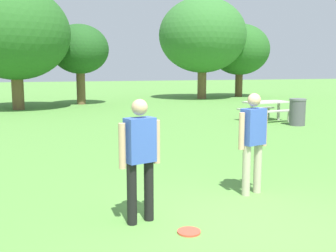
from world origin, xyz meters
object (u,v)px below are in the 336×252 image
(person_thrower, at_px, (253,137))
(tree_back_left, at_px, (240,50))
(frisbee, at_px, (189,232))
(tree_slender_mid, at_px, (202,36))
(tree_broad_center, at_px, (15,33))
(trash_can_beside_table, at_px, (297,112))
(person_catcher, at_px, (140,153))
(picnic_table_near, at_px, (266,107))
(tree_far_right, at_px, (80,50))

(person_thrower, bearing_deg, tree_back_left, 61.07)
(frisbee, bearing_deg, tree_slender_mid, 65.34)
(person_thrower, distance_m, tree_broad_center, 16.25)
(trash_can_beside_table, bearing_deg, person_catcher, -138.34)
(person_thrower, distance_m, picnic_table_near, 9.36)
(picnic_table_near, relative_size, tree_far_right, 0.41)
(frisbee, distance_m, tree_far_right, 18.93)
(tree_slender_mid, bearing_deg, picnic_table_near, -102.00)
(person_catcher, distance_m, tree_slender_mid, 22.14)
(tree_far_right, distance_m, tree_back_left, 11.88)
(frisbee, height_order, tree_far_right, tree_far_right)
(person_catcher, xyz_separation_m, tree_broad_center, (-1.83, 16.10, 2.77))
(picnic_table_near, distance_m, tree_back_left, 13.92)
(person_thrower, xyz_separation_m, tree_far_right, (-0.52, 17.56, 2.13))
(person_catcher, relative_size, frisbee, 5.61)
(person_catcher, relative_size, tree_back_left, 0.32)
(frisbee, xyz_separation_m, tree_slender_mid, (9.25, 20.16, 4.18))
(tree_back_left, bearing_deg, trash_can_beside_table, -111.38)
(frisbee, bearing_deg, tree_back_left, 59.14)
(tree_far_right, bearing_deg, tree_broad_center, -148.80)
(tree_broad_center, bearing_deg, person_catcher, -83.51)
(person_thrower, height_order, tree_broad_center, tree_broad_center)
(tree_broad_center, bearing_deg, tree_back_left, 16.83)
(picnic_table_near, bearing_deg, tree_broad_center, 139.45)
(frisbee, height_order, tree_back_left, tree_back_left)
(picnic_table_near, bearing_deg, tree_slender_mid, 78.00)
(person_catcher, relative_size, tree_far_right, 0.37)
(frisbee, bearing_deg, tree_broad_center, 97.88)
(picnic_table_near, height_order, tree_broad_center, tree_broad_center)
(tree_broad_center, relative_size, tree_back_left, 1.15)
(tree_broad_center, distance_m, tree_slender_mid, 12.09)
(trash_can_beside_table, bearing_deg, tree_broad_center, 136.07)
(person_catcher, xyz_separation_m, tree_far_right, (1.50, 18.12, 2.13))
(picnic_table_near, bearing_deg, tree_back_left, 64.84)
(person_catcher, bearing_deg, tree_slender_mid, 63.63)
(frisbee, distance_m, tree_broad_center, 17.20)
(frisbee, xyz_separation_m, tree_far_right, (1.03, 18.65, 3.06))
(frisbee, xyz_separation_m, trash_can_beside_table, (7.26, 7.42, 0.47))
(tree_broad_center, bearing_deg, trash_can_beside_table, -43.93)
(person_catcher, bearing_deg, tree_broad_center, 96.49)
(tree_broad_center, xyz_separation_m, tree_back_left, (14.94, 4.52, -0.36))
(person_thrower, bearing_deg, picnic_table_near, 55.57)
(tree_broad_center, height_order, tree_slender_mid, tree_slender_mid)
(tree_far_right, bearing_deg, frisbee, -93.16)
(trash_can_beside_table, xyz_separation_m, tree_slender_mid, (1.99, 12.73, 3.70))
(tree_broad_center, relative_size, tree_slender_mid, 0.90)
(trash_can_beside_table, relative_size, tree_slender_mid, 0.14)
(frisbee, bearing_deg, trash_can_beside_table, 45.62)
(tree_far_right, xyz_separation_m, tree_slender_mid, (8.22, 1.50, 1.11))
(person_thrower, height_order, tree_far_right, tree_far_right)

